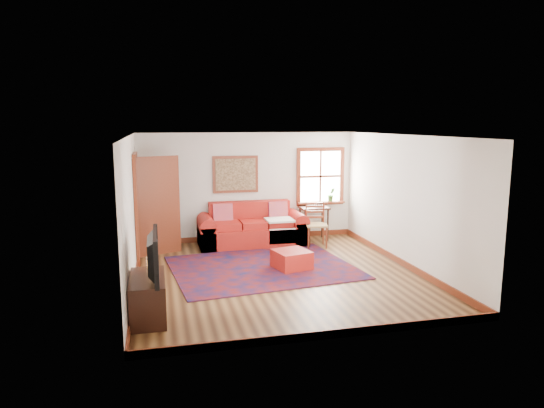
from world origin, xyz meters
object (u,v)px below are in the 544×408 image
object	(u,v)px
red_ottoman	(292,260)
ladder_back_chair	(316,223)
side_table	(314,212)
media_cabinet	(148,297)
red_leather_sofa	(252,231)

from	to	relation	value
red_ottoman	ladder_back_chair	xyz separation A→B (m)	(0.98, 1.51, 0.36)
red_ottoman	ladder_back_chair	world-z (taller)	ladder_back_chair
side_table	ladder_back_chair	xyz separation A→B (m)	(-0.15, -0.59, -0.13)
side_table	ladder_back_chair	bearing A→B (deg)	-104.26
media_cabinet	red_ottoman	bearing A→B (deg)	34.18
red_leather_sofa	side_table	size ratio (longest dim) A/B	3.08
red_leather_sofa	media_cabinet	bearing A→B (deg)	-120.65
side_table	red_leather_sofa	bearing A→B (deg)	-176.77
red_ottoman	side_table	xyz separation A→B (m)	(1.13, 2.10, 0.48)
red_leather_sofa	media_cabinet	size ratio (longest dim) A/B	2.24
side_table	ladder_back_chair	size ratio (longest dim) A/B	0.80
red_ottoman	media_cabinet	distance (m)	3.14
ladder_back_chair	red_ottoman	bearing A→B (deg)	-123.03
red_leather_sofa	media_cabinet	distance (m)	4.39
red_leather_sofa	red_ottoman	bearing A→B (deg)	-79.92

